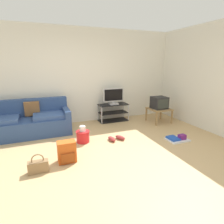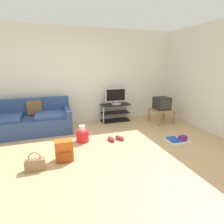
# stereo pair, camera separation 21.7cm
# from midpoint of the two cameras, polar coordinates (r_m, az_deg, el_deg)

# --- Properties ---
(ground_plane) EXTENTS (9.00, 9.80, 0.02)m
(ground_plane) POSITION_cam_midpoint_polar(r_m,az_deg,el_deg) (3.55, -1.69, -14.33)
(ground_plane) COLOR tan
(wall_back) EXTENTS (9.00, 0.10, 2.70)m
(wall_back) POSITION_cam_midpoint_polar(r_m,az_deg,el_deg) (5.51, -9.41, 10.76)
(wall_back) COLOR silver
(wall_back) RESTS_ON ground_plane
(wall_right) EXTENTS (0.10, 3.60, 2.70)m
(wall_right) POSITION_cam_midpoint_polar(r_m,az_deg,el_deg) (5.50, 27.68, 9.29)
(wall_right) COLOR silver
(wall_right) RESTS_ON ground_plane
(couch) EXTENTS (2.03, 0.87, 0.84)m
(couch) POSITION_cam_midpoint_polar(r_m,az_deg,el_deg) (5.06, -23.03, -2.49)
(couch) COLOR navy
(couch) RESTS_ON ground_plane
(tv_stand) EXTENTS (0.89, 0.41, 0.52)m
(tv_stand) POSITION_cam_midpoint_polar(r_m,az_deg,el_deg) (5.65, 2.12, -0.16)
(tv_stand) COLOR black
(tv_stand) RESTS_ON ground_plane
(flat_tv) EXTENTS (0.63, 0.22, 0.49)m
(flat_tv) POSITION_cam_midpoint_polar(r_m,az_deg,el_deg) (5.52, 2.25, 4.81)
(flat_tv) COLOR #B2B2B7
(flat_tv) RESTS_ON tv_stand
(side_table) EXTENTS (0.60, 0.60, 0.42)m
(side_table) POSITION_cam_midpoint_polar(r_m,az_deg,el_deg) (5.66, 16.18, 0.34)
(side_table) COLOR #9E7A4C
(side_table) RESTS_ON ground_plane
(crt_tv) EXTENTS (0.42, 0.39, 0.35)m
(crt_tv) POSITION_cam_midpoint_polar(r_m,az_deg,el_deg) (5.63, 16.25, 2.63)
(crt_tv) COLOR #232326
(crt_tv) RESTS_ON side_table
(backpack) EXTENTS (0.32, 0.27, 0.39)m
(backpack) POSITION_cam_midpoint_polar(r_m,az_deg,el_deg) (3.49, -12.84, -11.61)
(backpack) COLOR #CC561E
(backpack) RESTS_ON ground_plane
(handbag) EXTENTS (0.32, 0.13, 0.33)m
(handbag) POSITION_cam_midpoint_polar(r_m,az_deg,el_deg) (3.37, -20.94, -14.83)
(handbag) COLOR olive
(handbag) RESTS_ON ground_plane
(cleaning_bucket) EXTENTS (0.30, 0.30, 0.38)m
(cleaning_bucket) POSITION_cam_midpoint_polar(r_m,az_deg,el_deg) (4.23, -7.68, -7.06)
(cleaning_bucket) COLOR red
(cleaning_bucket) RESTS_ON ground_plane
(sneakers_pair) EXTENTS (0.40, 0.30, 0.09)m
(sneakers_pair) POSITION_cam_midpoint_polar(r_m,az_deg,el_deg) (4.30, 2.56, -8.14)
(sneakers_pair) COLOR #993333
(sneakers_pair) RESTS_ON ground_plane
(floor_tray) EXTENTS (0.48, 0.35, 0.14)m
(floor_tray) POSITION_cam_midpoint_polar(r_m,az_deg,el_deg) (4.51, 21.03, -8.10)
(floor_tray) COLOR silver
(floor_tray) RESTS_ON ground_plane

